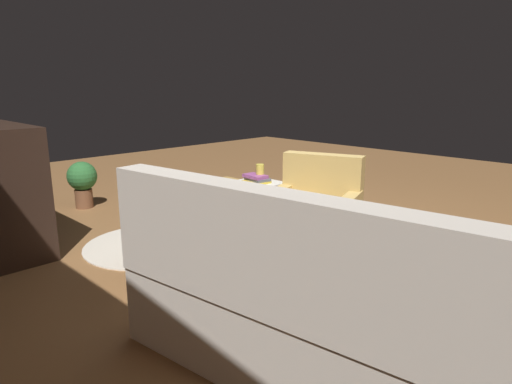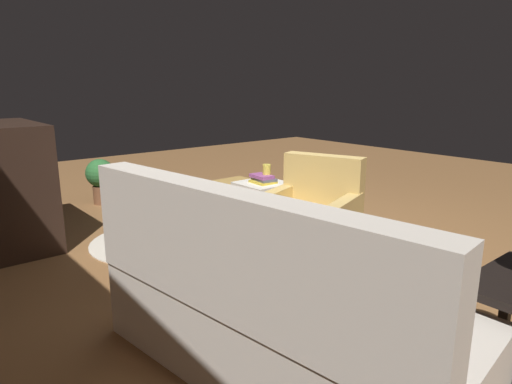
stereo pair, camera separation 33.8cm
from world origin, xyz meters
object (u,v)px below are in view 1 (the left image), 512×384
Objects in this scene: armchair at (313,221)px; pet_bowl_steel at (177,194)px; wicker_hamper at (256,206)px; book_stack_hamper at (256,179)px; ottoman at (226,185)px; couch at (305,312)px; potted_plant at (82,180)px; yellow_mug at (260,169)px; laptop at (171,203)px; laptop_desk at (176,215)px; tv_remote at (255,179)px.

armchair reaches higher than pet_bowl_steel.
armchair reaches higher than wicker_hamper.
ottoman is (0.68, -0.19, -0.21)m from book_stack_hamper.
couch is at bearing 146.14° from ottoman.
armchair is 1.58× the size of potted_plant.
book_stack_hamper is 0.66× the size of ottoman.
armchair is 1.01m from wicker_hamper.
pet_bowl_steel is 0.36× the size of potted_plant.
yellow_mug is 2.23m from potted_plant.
potted_plant is (2.21, -0.28, -0.20)m from laptop.
ottoman is (0.67, -0.19, 0.07)m from wicker_hamper.
couch is 1.63m from laptop_desk.
couch reaches higher than pet_bowl_steel.
wicker_hamper is (0.20, -1.14, -0.29)m from laptop.
ottoman is 0.73× the size of potted_plant.
armchair is at bearing -133.47° from laptop_desk.
laptop is at bearing 143.93° from pet_bowl_steel.
couch reaches higher than laptop.
armchair is 2.68× the size of laptop.
laptop reaches higher than yellow_mug.
armchair reaches higher than yellow_mug.
armchair is at bearing -53.85° from couch.
armchair is (0.84, -1.15, 0.04)m from couch.
laptop_desk is 1.22m from tv_remote.
pet_bowl_steel is at bearing -8.10° from book_stack_hamper.
couch reaches higher than ottoman.
armchair is at bearing 159.37° from yellow_mug.
couch is 4.98× the size of ottoman.
pet_bowl_steel is (1.70, -0.24, -0.49)m from book_stack_hamper.
book_stack_hamper is (0.19, -1.10, 0.10)m from laptop_desk.
pet_bowl_steel is (1.89, -1.34, -0.40)m from laptop_desk.
yellow_mug is at bearing 167.61° from ottoman.
book_stack_hamper is (-0.01, 0.00, 0.28)m from wicker_hamper.
ottoman is at bearing -21.83° from tv_remote.
ottoman is at bearing 177.31° from pet_bowl_steel.
laptop_desk is 2.35m from pet_bowl_steel.
ottoman is 2.00× the size of pet_bowl_steel.
ottoman is (0.88, -1.29, -0.11)m from laptop_desk.
wicker_hamper is at bearing 130.43° from tv_remote.
yellow_mug is at bearing -20.63° from armchair.
yellow_mug reaches higher than pet_bowl_steel.
tv_remote is (0.10, -0.08, 0.25)m from wicker_hamper.
laptop is 2.40m from pet_bowl_steel.
armchair is 2.17× the size of ottoman.
pet_bowl_steel is (1.69, -0.24, -0.22)m from wicker_hamper.
pet_bowl_steel is at bearing -2.69° from ottoman.
tv_remote is at bearing -19.34° from yellow_mug.
laptop_desk is 1.40× the size of ottoman.
yellow_mug is at bearing -80.95° from laptop.
ottoman is (2.46, -1.65, -0.02)m from couch.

